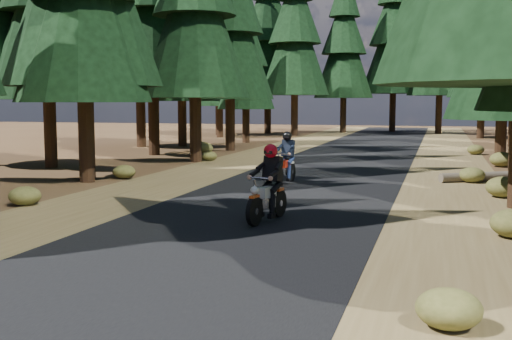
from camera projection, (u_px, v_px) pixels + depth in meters
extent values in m
plane|color=#442C18|center=(237.00, 228.00, 13.69)|extent=(120.00, 120.00, 0.00)
cube|color=black|center=(289.00, 195.00, 18.47)|extent=(6.00, 100.00, 0.01)
cube|color=brown|center=(144.00, 189.00, 19.73)|extent=(3.20, 100.00, 0.01)
cube|color=brown|center=(456.00, 202.00, 17.21)|extent=(3.20, 100.00, 0.01)
cylinder|color=black|center=(85.00, 102.00, 21.30)|extent=(0.51, 0.51, 5.34)
cone|color=black|center=(82.00, 0.00, 20.94)|extent=(4.54, 4.54, 6.68)
cylinder|color=black|center=(85.00, 86.00, 22.11)|extent=(0.56, 0.56, 6.43)
cylinder|color=black|center=(49.00, 99.00, 25.94)|extent=(0.52, 0.52, 5.56)
cone|color=black|center=(46.00, 12.00, 25.56)|extent=(4.73, 4.73, 6.95)
cylinder|color=black|center=(195.00, 98.00, 28.41)|extent=(0.53, 0.53, 5.72)
cone|color=black|center=(194.00, 16.00, 28.02)|extent=(4.86, 4.86, 7.15)
cylinder|color=black|center=(153.00, 92.00, 32.13)|extent=(0.55, 0.55, 6.37)
cone|color=black|center=(152.00, 11.00, 31.71)|extent=(5.41, 5.41, 7.96)
cylinder|color=black|center=(230.00, 99.00, 35.15)|extent=(0.53, 0.53, 5.64)
cone|color=black|center=(230.00, 34.00, 34.77)|extent=(4.79, 4.79, 7.05)
cylinder|color=black|center=(502.00, 97.00, 30.35)|extent=(0.53, 0.53, 5.83)
cone|color=black|center=(506.00, 18.00, 29.96)|extent=(4.95, 4.95, 7.29)
cylinder|color=black|center=(182.00, 101.00, 38.57)|extent=(0.52, 0.52, 5.45)
cone|color=black|center=(181.00, 44.00, 38.21)|extent=(4.63, 4.63, 6.81)
cone|color=black|center=(181.00, 2.00, 37.94)|extent=(3.54, 3.54, 4.90)
cylinder|color=black|center=(246.00, 109.00, 41.92)|extent=(0.48, 0.48, 4.42)
cone|color=black|center=(246.00, 66.00, 41.63)|extent=(3.76, 3.76, 5.52)
cone|color=black|center=(246.00, 35.00, 41.42)|extent=(2.87, 2.87, 3.98)
cone|color=black|center=(246.00, 4.00, 41.20)|extent=(1.99, 1.99, 3.31)
cylinder|color=black|center=(220.00, 106.00, 47.99)|extent=(0.49, 0.49, 4.75)
cone|color=black|center=(219.00, 66.00, 47.67)|extent=(4.04, 4.04, 5.93)
cone|color=black|center=(219.00, 37.00, 47.45)|extent=(3.09, 3.09, 4.27)
cone|color=black|center=(219.00, 7.00, 47.22)|extent=(2.14, 2.14, 3.56)
cylinder|color=black|center=(140.00, 93.00, 37.94)|extent=(0.56, 0.56, 6.40)
cone|color=black|center=(139.00, 24.00, 37.51)|extent=(5.44, 5.44, 8.00)
cylinder|color=black|center=(295.00, 95.00, 50.63)|extent=(0.56, 0.56, 6.40)
cone|color=black|center=(295.00, 44.00, 50.21)|extent=(5.44, 5.44, 8.00)
cone|color=black|center=(295.00, 6.00, 49.90)|extent=(4.16, 4.16, 5.76)
cylinder|color=black|center=(482.00, 97.00, 46.82)|extent=(0.54, 0.54, 6.00)
cone|color=black|center=(484.00, 45.00, 46.42)|extent=(5.10, 5.10, 7.50)
cone|color=black|center=(485.00, 7.00, 46.13)|extent=(3.90, 3.90, 5.40)
cylinder|color=black|center=(268.00, 93.00, 54.30)|extent=(0.57, 0.57, 6.80)
cone|color=black|center=(268.00, 42.00, 53.85)|extent=(5.78, 5.78, 8.50)
cone|color=black|center=(268.00, 5.00, 53.52)|extent=(4.42, 4.42, 6.12)
cylinder|color=black|center=(343.00, 98.00, 55.57)|extent=(0.54, 0.54, 6.00)
cone|color=black|center=(344.00, 54.00, 55.17)|extent=(5.10, 5.10, 7.50)
cone|color=black|center=(344.00, 22.00, 54.88)|extent=(3.90, 3.90, 5.40)
cylinder|color=black|center=(439.00, 95.00, 53.35)|extent=(0.56, 0.56, 6.40)
cone|color=black|center=(441.00, 47.00, 52.93)|extent=(5.44, 5.44, 8.00)
cone|color=black|center=(442.00, 11.00, 52.62)|extent=(4.16, 4.16, 5.76)
cylinder|color=black|center=(393.00, 94.00, 57.30)|extent=(0.57, 0.57, 6.80)
cone|color=black|center=(394.00, 45.00, 56.84)|extent=(5.78, 5.78, 8.50)
cone|color=black|center=(395.00, 10.00, 56.52)|extent=(4.42, 4.42, 6.12)
cylinder|color=black|center=(219.00, 100.00, 51.36)|extent=(0.52, 0.52, 5.60)
cone|color=black|center=(218.00, 56.00, 50.99)|extent=(4.76, 4.76, 7.00)
cone|color=black|center=(218.00, 24.00, 50.72)|extent=(3.64, 3.64, 5.04)
cylinder|color=#4C4233|center=(505.00, 176.00, 21.97)|extent=(4.43, 2.89, 0.32)
ellipsoid|color=#474C1E|center=(209.00, 156.00, 29.14)|extent=(0.74, 0.74, 0.45)
ellipsoid|color=#474C1E|center=(502.00, 159.00, 26.47)|extent=(1.03, 1.03, 0.62)
ellipsoid|color=#474C1E|center=(504.00, 187.00, 18.05)|extent=(0.99, 0.99, 0.59)
ellipsoid|color=#474C1E|center=(449.00, 309.00, 7.64)|extent=(0.80, 0.80, 0.48)
ellipsoid|color=#474C1E|center=(25.00, 196.00, 16.69)|extent=(0.83, 0.83, 0.50)
ellipsoid|color=#474C1E|center=(124.00, 172.00, 22.49)|extent=(0.80, 0.80, 0.48)
ellipsoid|color=#474C1E|center=(472.00, 175.00, 21.36)|extent=(0.86, 0.86, 0.51)
ellipsoid|color=#474C1E|center=(476.00, 150.00, 32.58)|extent=(0.85, 0.85, 0.51)
ellipsoid|color=#474C1E|center=(202.00, 148.00, 32.34)|extent=(1.14, 1.14, 0.68)
cube|color=black|center=(267.00, 170.00, 14.31)|extent=(0.43, 0.31, 0.56)
sphere|color=red|center=(267.00, 151.00, 14.27)|extent=(0.37, 0.37, 0.31)
cube|color=black|center=(285.00, 149.00, 20.92)|extent=(0.40, 0.27, 0.55)
sphere|color=black|center=(285.00, 136.00, 20.88)|extent=(0.34, 0.34, 0.31)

